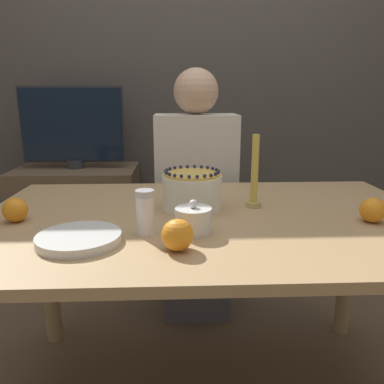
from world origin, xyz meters
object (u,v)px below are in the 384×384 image
Objects in this scene: sugar_shaker at (145,212)px; tv_monitor at (73,126)px; candle at (254,178)px; person_man_blue_shirt at (196,210)px; sugar_bowl at (193,220)px; cake at (192,191)px.

tv_monitor is at bearing 112.29° from sugar_shaker.
person_man_blue_shirt reaches higher than candle.
sugar_bowl is 0.86m from person_man_blue_shirt.
cake is 0.33× the size of tv_monitor.
candle is at bearing 3.49° from cake.
candle is at bearing -49.33° from tv_monitor.
sugar_bowl is (-0.01, -0.24, -0.02)m from cake.
person_man_blue_shirt is (0.19, 0.84, -0.26)m from sugar_shaker.
sugar_bowl is 0.34m from candle.
tv_monitor is (-0.67, 1.05, 0.14)m from cake.
sugar_shaker is (-0.13, -0.01, 0.03)m from sugar_bowl.
cake is 0.65m from person_man_blue_shirt.
sugar_shaker is at bearing -119.63° from cake.
sugar_shaker is (-0.14, -0.25, 0.00)m from cake.
candle reaches higher than sugar_bowl.
person_man_blue_shirt is at bearing -32.54° from tv_monitor.
sugar_shaker is at bearing -176.58° from sugar_bowl.
candle is 0.41× the size of tv_monitor.
cake is 0.22m from candle.
tv_monitor is (-0.67, 1.29, 0.17)m from sugar_bowl.
sugar_shaker is 0.90m from person_man_blue_shirt.
sugar_shaker is 0.21× the size of tv_monitor.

